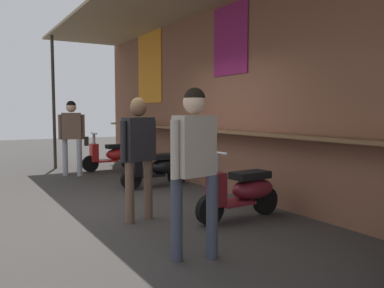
% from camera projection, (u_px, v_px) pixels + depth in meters
% --- Properties ---
extents(ground_plane, '(34.05, 34.05, 0.00)m').
position_uv_depth(ground_plane, '(134.00, 208.00, 6.21)').
color(ground_plane, '#383533').
extents(market_stall_facade, '(12.16, 2.36, 3.65)m').
position_uv_depth(market_stall_facade, '(233.00, 81.00, 6.99)').
color(market_stall_facade, brown).
rests_on(market_stall_facade, ground_plane).
extents(scooter_red, '(0.46, 1.40, 0.97)m').
position_uv_depth(scooter_red, '(113.00, 155.00, 10.18)').
color(scooter_red, red).
rests_on(scooter_red, ground_plane).
extents(scooter_black, '(0.46, 1.40, 0.97)m').
position_uv_depth(scooter_black, '(158.00, 167.00, 7.90)').
color(scooter_black, black).
rests_on(scooter_black, ground_plane).
extents(scooter_maroon, '(0.48, 1.40, 0.97)m').
position_uv_depth(scooter_maroon, '(244.00, 191.00, 5.57)').
color(scooter_maroon, maroon).
rests_on(scooter_maroon, ground_plane).
extents(shopper_with_handbag, '(0.38, 0.68, 1.73)m').
position_uv_depth(shopper_with_handbag, '(72.00, 130.00, 9.22)').
color(shopper_with_handbag, '#999EA8').
rests_on(shopper_with_handbag, ground_plane).
extents(shopper_browsing, '(0.29, 0.56, 1.67)m').
position_uv_depth(shopper_browsing, '(139.00, 145.00, 5.40)').
color(shopper_browsing, brown).
rests_on(shopper_browsing, ground_plane).
extents(shopper_passing, '(0.27, 0.58, 1.72)m').
position_uv_depth(shopper_passing, '(195.00, 154.00, 3.97)').
color(shopper_passing, '#383D4C').
rests_on(shopper_passing, ground_plane).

